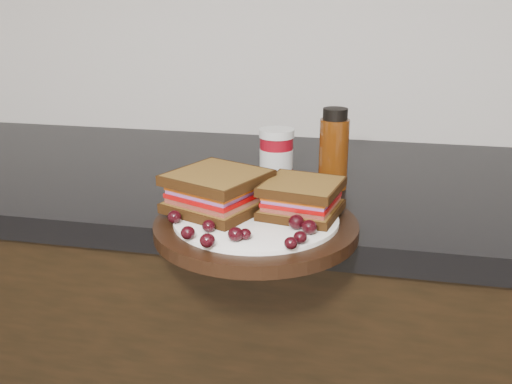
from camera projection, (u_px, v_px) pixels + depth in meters
base_cabinets at (179, 372)px, 1.25m from camera, size 3.96×0.58×0.86m
countertop at (169, 176)px, 1.10m from camera, size 3.98×0.60×0.04m
plate at (256, 227)px, 0.78m from camera, size 0.28×0.28×0.02m
sandwich_left at (218, 191)px, 0.80m from camera, size 0.16×0.16×0.05m
sandwich_right at (302, 198)px, 0.78m from camera, size 0.12×0.12×0.05m
grape_0 at (174, 217)px, 0.75m from camera, size 0.02×0.02×0.02m
grape_1 at (209, 226)px, 0.73m from camera, size 0.02×0.02×0.02m
grape_2 at (188, 233)px, 0.70m from camera, size 0.02×0.02×0.02m
grape_3 at (207, 241)px, 0.68m from camera, size 0.02×0.02×0.02m
grape_4 at (235, 234)px, 0.70m from camera, size 0.02×0.02×0.02m
grape_5 at (245, 234)px, 0.70m from camera, size 0.02×0.02×0.01m
grape_6 at (291, 243)px, 0.68m from camera, size 0.02×0.02×0.02m
grape_7 at (300, 237)px, 0.69m from camera, size 0.02×0.02×0.02m
grape_8 at (309, 227)px, 0.72m from camera, size 0.02×0.02×0.02m
grape_9 at (296, 222)px, 0.73m from camera, size 0.02×0.02×0.02m
grape_10 at (310, 210)px, 0.78m from camera, size 0.02×0.02×0.02m
grape_11 at (303, 205)px, 0.80m from camera, size 0.02×0.02×0.02m
grape_12 at (303, 204)px, 0.80m from camera, size 0.02×0.02×0.02m
grape_13 at (208, 197)px, 0.83m from camera, size 0.02×0.02×0.02m
grape_14 at (206, 203)px, 0.81m from camera, size 0.02×0.02×0.01m
grape_15 at (205, 208)px, 0.78m from camera, size 0.02×0.02×0.02m
grape_16 at (224, 196)px, 0.83m from camera, size 0.02×0.02×0.02m
grape_17 at (211, 201)px, 0.81m from camera, size 0.02×0.02×0.02m
grape_18 at (193, 207)px, 0.79m from camera, size 0.02×0.02×0.02m
condiment_jar at (276, 154)px, 1.01m from camera, size 0.07×0.07×0.09m
oil_bottle at (334, 149)px, 0.95m from camera, size 0.06×0.06×0.14m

